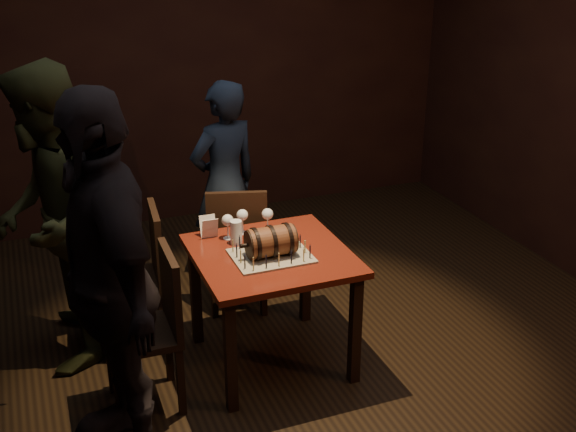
% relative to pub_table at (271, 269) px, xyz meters
% --- Properties ---
extents(room_shell, '(5.04, 5.04, 2.80)m').
position_rel_pub_table_xyz_m(room_shell, '(0.06, -0.01, 0.76)').
color(room_shell, black).
rests_on(room_shell, ground).
extents(pub_table, '(0.90, 0.90, 0.75)m').
position_rel_pub_table_xyz_m(pub_table, '(0.00, 0.00, 0.00)').
color(pub_table, '#4C140C').
rests_on(pub_table, ground).
extents(cake_board, '(0.45, 0.35, 0.01)m').
position_rel_pub_table_xyz_m(cake_board, '(-0.02, -0.06, 0.12)').
color(cake_board, gray).
rests_on(cake_board, pub_table).
extents(barrel_cake, '(0.33, 0.19, 0.19)m').
position_rel_pub_table_xyz_m(barrel_cake, '(-0.02, -0.06, 0.21)').
color(barrel_cake, brown).
rests_on(barrel_cake, cake_board).
extents(birthday_candles, '(0.40, 0.30, 0.09)m').
position_rel_pub_table_xyz_m(birthday_candles, '(-0.02, -0.06, 0.16)').
color(birthday_candles, '#DCD283').
rests_on(birthday_candles, cake_board).
extents(wine_glass_left, '(0.07, 0.07, 0.16)m').
position_rel_pub_table_xyz_m(wine_glass_left, '(-0.18, 0.28, 0.23)').
color(wine_glass_left, silver).
rests_on(wine_glass_left, pub_table).
extents(wine_glass_mid, '(0.07, 0.07, 0.16)m').
position_rel_pub_table_xyz_m(wine_glass_mid, '(-0.07, 0.32, 0.23)').
color(wine_glass_mid, silver).
rests_on(wine_glass_mid, pub_table).
extents(wine_glass_right, '(0.07, 0.07, 0.16)m').
position_rel_pub_table_xyz_m(wine_glass_right, '(0.08, 0.28, 0.23)').
color(wine_glass_right, silver).
rests_on(wine_glass_right, pub_table).
extents(pint_of_ale, '(0.07, 0.07, 0.15)m').
position_rel_pub_table_xyz_m(pint_of_ale, '(-0.16, 0.19, 0.18)').
color(pint_of_ale, silver).
rests_on(pint_of_ale, pub_table).
extents(menu_card, '(0.10, 0.05, 0.13)m').
position_rel_pub_table_xyz_m(menu_card, '(-0.28, 0.34, 0.17)').
color(menu_card, white).
rests_on(menu_card, pub_table).
extents(chair_back, '(0.50, 0.50, 0.93)m').
position_rel_pub_table_xyz_m(chair_back, '(-0.00, 0.67, -0.12)').
color(chair_back, black).
rests_on(chair_back, ground).
extents(chair_left_rear, '(0.44, 0.44, 0.93)m').
position_rel_pub_table_xyz_m(chair_left_rear, '(-0.69, 0.49, -0.12)').
color(chair_left_rear, black).
rests_on(chair_left_rear, ground).
extents(chair_left_front, '(0.41, 0.41, 0.93)m').
position_rel_pub_table_xyz_m(chair_left_front, '(-0.74, -0.14, -0.12)').
color(chair_left_front, black).
rests_on(chair_left_front, ground).
extents(person_back, '(0.64, 0.51, 1.53)m').
position_rel_pub_table_xyz_m(person_back, '(0.07, 1.18, 0.13)').
color(person_back, '#182231').
rests_on(person_back, ground).
extents(person_left_rear, '(0.85, 1.01, 1.86)m').
position_rel_pub_table_xyz_m(person_left_rear, '(-1.18, 0.52, 0.29)').
color(person_left_rear, '#33381C').
rests_on(person_left_rear, ground).
extents(person_left_front, '(0.59, 1.18, 1.93)m').
position_rel_pub_table_xyz_m(person_left_front, '(-0.99, -0.44, 0.33)').
color(person_left_front, black).
rests_on(person_left_front, ground).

